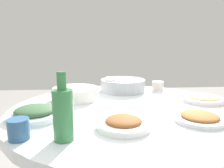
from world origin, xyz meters
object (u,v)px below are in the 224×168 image
(round_dining_table, at_px, (125,124))
(soup_bowl, at_px, (76,94))
(rice_bowl, at_px, (123,85))
(tea_cup_side, at_px, (19,129))
(dish_noodles, at_px, (203,99))
(dish_stirfry, at_px, (124,123))
(tea_cup_far, at_px, (158,86))
(dish_greens, at_px, (35,113))
(dish_tofu_braise, at_px, (200,118))
(green_bottle, at_px, (63,113))

(round_dining_table, bearing_deg, soup_bowl, 56.82)
(rice_bowl, distance_m, tea_cup_side, 0.82)
(rice_bowl, distance_m, dish_noodles, 0.50)
(dish_stirfry, distance_m, tea_cup_far, 0.70)
(dish_greens, bearing_deg, dish_noodles, -76.55)
(soup_bowl, bearing_deg, tea_cup_far, -69.84)
(dish_noodles, distance_m, tea_cup_far, 0.34)
(dish_tofu_braise, distance_m, green_bottle, 0.55)
(dish_greens, distance_m, dish_tofu_braise, 0.68)
(soup_bowl, relative_size, green_bottle, 1.11)
(dish_greens, height_order, dish_tofu_braise, dish_greens)
(round_dining_table, xyz_separation_m, rice_bowl, (0.37, -0.03, 0.13))
(dish_greens, height_order, dish_stirfry, dish_greens)
(tea_cup_far, bearing_deg, soup_bowl, 110.16)
(tea_cup_side, bearing_deg, dish_noodles, -64.38)
(rice_bowl, relative_size, dish_greens, 1.30)
(round_dining_table, bearing_deg, dish_stirfry, 170.56)
(dish_noodles, bearing_deg, tea_cup_far, 29.83)
(round_dining_table, height_order, dish_tofu_braise, dish_tofu_braise)
(dish_greens, relative_size, dish_tofu_braise, 1.13)
(dish_tofu_braise, xyz_separation_m, green_bottle, (-0.13, 0.53, 0.08))
(soup_bowl, relative_size, tea_cup_side, 3.58)
(rice_bowl, height_order, soup_bowl, rice_bowl)
(dish_noodles, xyz_separation_m, green_bottle, (-0.42, 0.69, 0.07))
(dish_noodles, height_order, green_bottle, green_bottle)
(dish_noodles, distance_m, green_bottle, 0.81)
(dish_noodles, relative_size, green_bottle, 0.94)
(round_dining_table, relative_size, dish_stirfry, 5.52)
(dish_greens, relative_size, dish_stirfry, 1.11)
(dish_greens, relative_size, dish_noodles, 1.06)
(dish_tofu_braise, bearing_deg, dish_stirfry, 97.99)
(rice_bowl, relative_size, tea_cup_side, 4.20)
(round_dining_table, xyz_separation_m, tea_cup_far, (0.37, -0.27, 0.12))
(dish_noodles, relative_size, tea_cup_side, 3.04)
(dish_noodles, bearing_deg, round_dining_table, 99.66)
(rice_bowl, bearing_deg, round_dining_table, 174.91)
(dish_stirfry, xyz_separation_m, tea_cup_side, (-0.07, 0.36, 0.02))
(soup_bowl, bearing_deg, round_dining_table, -123.18)
(soup_bowl, relative_size, dish_stirfry, 1.23)
(tea_cup_far, bearing_deg, dish_greens, 126.12)
(dish_greens, distance_m, green_bottle, 0.27)
(rice_bowl, distance_m, tea_cup_far, 0.24)
(green_bottle, height_order, tea_cup_far, green_bottle)
(dish_greens, relative_size, tea_cup_side, 3.23)
(round_dining_table, bearing_deg, dish_greens, 107.40)
(dish_greens, bearing_deg, tea_cup_side, -178.72)
(round_dining_table, distance_m, rice_bowl, 0.39)
(dish_stirfry, bearing_deg, tea_cup_far, -26.62)
(soup_bowl, height_order, dish_greens, soup_bowl)
(tea_cup_side, bearing_deg, tea_cup_far, -44.06)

